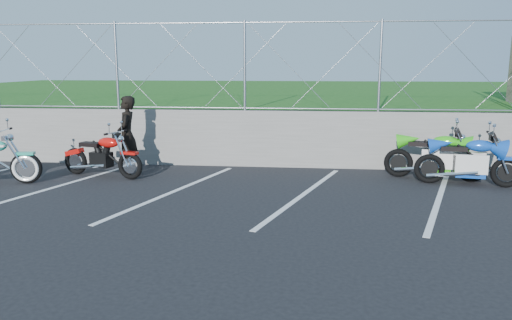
# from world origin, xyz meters

# --- Properties ---
(ground) EXTENTS (90.00, 90.00, 0.00)m
(ground) POSITION_xyz_m (0.00, 0.00, 0.00)
(ground) COLOR black
(ground) RESTS_ON ground
(retaining_wall) EXTENTS (30.00, 0.22, 1.30)m
(retaining_wall) POSITION_xyz_m (0.00, 3.50, 0.65)
(retaining_wall) COLOR slate
(retaining_wall) RESTS_ON ground
(grass_field) EXTENTS (30.00, 20.00, 1.30)m
(grass_field) POSITION_xyz_m (0.00, 13.50, 0.65)
(grass_field) COLOR #1A4B14
(grass_field) RESTS_ON ground
(chain_link_fence) EXTENTS (28.00, 0.03, 2.00)m
(chain_link_fence) POSITION_xyz_m (0.00, 3.50, 2.30)
(chain_link_fence) COLOR gray
(chain_link_fence) RESTS_ON retaining_wall
(parking_lines) EXTENTS (18.29, 4.31, 0.01)m
(parking_lines) POSITION_xyz_m (1.20, 1.00, 0.00)
(parking_lines) COLOR silver
(parking_lines) RESTS_ON ground
(naked_orange) EXTENTS (1.93, 0.74, 0.98)m
(naked_orange) POSITION_xyz_m (-1.81, 2.01, 0.42)
(naked_orange) COLOR black
(naked_orange) RESTS_ON ground
(sportbike_green) EXTENTS (1.98, 0.75, 1.05)m
(sportbike_green) POSITION_xyz_m (5.07, 2.50, 0.45)
(sportbike_green) COLOR black
(sportbike_green) RESTS_ON ground
(sportbike_blue) EXTENTS (2.00, 0.71, 1.04)m
(sportbike_blue) POSITION_xyz_m (5.60, 2.05, 0.45)
(sportbike_blue) COLOR black
(sportbike_blue) RESTS_ON ground
(person_standing) EXTENTS (0.51, 0.68, 1.68)m
(person_standing) POSITION_xyz_m (-1.42, 2.41, 0.84)
(person_standing) COLOR black
(person_standing) RESTS_ON ground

